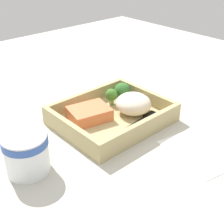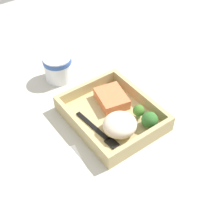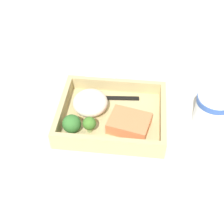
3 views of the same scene
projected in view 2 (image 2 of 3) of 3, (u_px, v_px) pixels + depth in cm
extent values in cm
cube|color=#BBB8AA|center=(112.00, 122.00, 84.30)|extent=(160.00, 160.00, 2.00)
cube|color=tan|center=(112.00, 118.00, 83.16)|extent=(25.14, 20.71, 1.20)
cube|color=tan|center=(81.00, 128.00, 77.44)|extent=(25.14, 1.20, 3.34)
cube|color=tan|center=(140.00, 96.00, 85.63)|extent=(25.14, 1.20, 3.34)
cube|color=tan|center=(87.00, 87.00, 88.26)|extent=(1.20, 18.31, 3.34)
cube|color=tan|center=(142.00, 140.00, 74.82)|extent=(1.20, 18.31, 3.34)
cube|color=#E37546|center=(112.00, 98.00, 85.45)|extent=(10.50, 9.02, 2.87)
ellipsoid|color=beige|center=(120.00, 125.00, 77.25)|extent=(8.45, 8.70, 4.86)
cylinder|color=#8BA35F|center=(138.00, 115.00, 81.75)|extent=(1.17, 1.17, 1.75)
sphere|color=#417427|center=(139.00, 110.00, 80.52)|extent=(3.08, 3.08, 3.08)
cylinder|color=#7BA058|center=(149.00, 125.00, 79.83)|extent=(1.64, 1.64, 1.09)
sphere|color=#326A2B|center=(150.00, 120.00, 78.60)|extent=(4.30, 4.30, 4.30)
cube|color=black|center=(91.00, 125.00, 80.16)|extent=(12.45, 2.14, 0.44)
cube|color=black|center=(112.00, 143.00, 76.02)|extent=(3.57, 2.48, 0.44)
cylinder|color=white|center=(58.00, 68.00, 92.95)|extent=(8.18, 8.18, 7.76)
cylinder|color=#3356A8|center=(57.00, 60.00, 90.96)|extent=(8.42, 8.42, 1.40)
cube|color=white|center=(52.00, 168.00, 72.50)|extent=(11.20, 15.98, 0.24)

